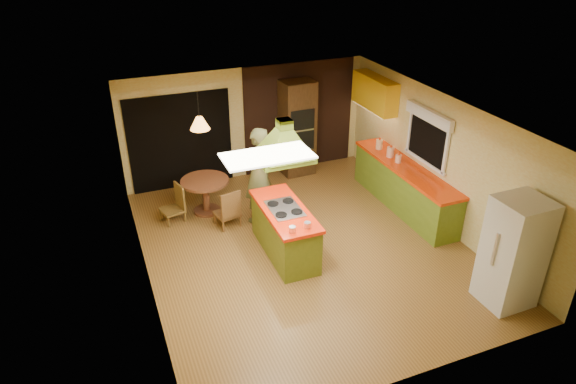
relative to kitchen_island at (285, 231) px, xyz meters
name	(u,v)px	position (x,y,z in m)	size (l,w,h in m)	color
ground	(305,247)	(0.39, 0.02, -0.45)	(6.50, 6.50, 0.00)	olive
room_walls	(306,186)	(0.39, 0.02, 0.80)	(5.50, 6.50, 6.50)	beige
ceiling_plane	(307,116)	(0.39, 0.02, 2.05)	(6.50, 6.50, 0.00)	silver
brick_panel	(299,116)	(1.64, 3.25, 0.80)	(2.64, 0.03, 2.50)	#381E14
nook_opening	(181,142)	(-1.11, 3.25, 0.60)	(2.20, 0.03, 2.10)	black
right_counter	(404,187)	(2.84, 0.62, 0.01)	(0.62, 3.05, 0.92)	olive
upper_cabinets	(375,93)	(2.96, 2.22, 1.50)	(0.34, 1.40, 0.70)	yellow
window_right	(429,128)	(3.09, 0.42, 1.32)	(0.12, 1.35, 1.06)	black
fluor_panel	(267,156)	(-0.71, -1.18, 2.03)	(1.20, 0.60, 0.03)	white
kitchen_island	(285,231)	(0.00, 0.00, 0.00)	(0.73, 1.79, 0.91)	olive
range_hood	(284,134)	(0.00, 0.00, 1.80)	(0.88, 0.64, 0.78)	olive
man	(258,176)	(-0.05, 1.24, 0.51)	(0.70, 0.46, 1.92)	brown
refrigerator	(513,253)	(2.68, -2.45, 0.43)	(0.73, 0.69, 1.76)	silver
wall_oven	(297,128)	(1.48, 2.97, 0.63)	(0.75, 0.63, 2.17)	#462E16
dining_table	(205,190)	(-0.93, 1.93, 0.05)	(0.95, 0.95, 0.72)	brown
chair_left	(172,204)	(-1.63, 1.83, -0.08)	(0.41, 0.41, 0.74)	brown
chair_near	(227,207)	(-0.68, 1.28, -0.06)	(0.43, 0.43, 0.79)	brown
pendant_lamp	(200,123)	(-0.93, 1.93, 1.45)	(0.37, 0.37, 0.24)	#FF9E3F
canister_large	(379,144)	(2.79, 1.60, 0.57)	(0.14, 0.14, 0.21)	#FDF0CC
canister_medium	(390,152)	(2.79, 1.16, 0.57)	(0.15, 0.15, 0.21)	#FFE7CD
canister_small	(398,159)	(2.79, 0.85, 0.55)	(0.12, 0.12, 0.16)	#FFE9CD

